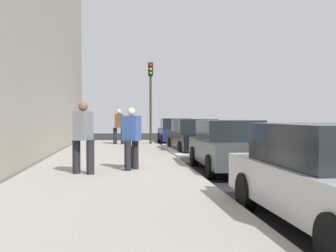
% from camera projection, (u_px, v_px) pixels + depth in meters
% --- Properties ---
extents(ground_plane, '(56.00, 56.00, 0.00)m').
position_uv_depth(ground_plane, '(224.00, 172.00, 12.07)').
color(ground_plane, black).
extents(sidewalk, '(28.00, 4.60, 0.15)m').
position_uv_depth(sidewalk, '(110.00, 171.00, 11.71)').
color(sidewalk, '#A39E93').
rests_on(sidewalk, ground).
extents(lane_stripe_centre, '(28.00, 0.14, 0.01)m').
position_uv_depth(lane_stripe_centre, '(328.00, 170.00, 12.42)').
color(lane_stripe_centre, gold).
rests_on(lane_stripe_centre, ground).
extents(snow_bank_curb, '(6.72, 0.56, 0.22)m').
position_uv_depth(snow_bank_curb, '(175.00, 152.00, 17.72)').
color(snow_bank_curb, white).
rests_on(snow_bank_curb, ground).
extents(parked_car_navy, '(4.34, 1.98, 1.51)m').
position_uv_depth(parked_car_navy, '(175.00, 131.00, 24.09)').
color(parked_car_navy, black).
rests_on(parked_car_navy, ground).
extents(parked_car_black, '(4.75, 2.00, 1.51)m').
position_uv_depth(parked_car_black, '(194.00, 136.00, 17.95)').
color(parked_car_black, black).
rests_on(parked_car_black, ground).
extents(parked_car_charcoal, '(4.68, 1.99, 1.51)m').
position_uv_depth(parked_car_charcoal, '(229.00, 146.00, 12.20)').
color(parked_car_charcoal, black).
rests_on(parked_car_charcoal, ground).
extents(parked_car_silver, '(4.78, 1.96, 1.51)m').
position_uv_depth(parked_car_silver, '(335.00, 177.00, 5.83)').
color(parked_car_silver, black).
rests_on(parked_car_silver, ground).
extents(pedestrian_blue_coat, '(0.50, 0.55, 1.71)m').
position_uv_depth(pedestrian_blue_coat, '(131.00, 137.00, 11.33)').
color(pedestrian_blue_coat, black).
rests_on(pedestrian_blue_coat, sidewalk).
extents(pedestrian_grey_coat, '(0.58, 0.57, 1.84)m').
position_uv_depth(pedestrian_grey_coat, '(83.00, 135.00, 10.52)').
color(pedestrian_grey_coat, black).
rests_on(pedestrian_grey_coat, sidewalk).
extents(pedestrian_brown_coat, '(0.56, 0.60, 1.85)m').
position_uv_depth(pedestrian_brown_coat, '(119.00, 126.00, 21.86)').
color(pedestrian_brown_coat, black).
rests_on(pedestrian_brown_coat, sidewalk).
extents(traffic_light_pole, '(0.35, 0.26, 4.34)m').
position_uv_depth(traffic_light_pole, '(151.00, 89.00, 22.00)').
color(traffic_light_pole, '#2D2D19').
rests_on(traffic_light_pole, sidewalk).
extents(rolling_suitcase, '(0.34, 0.22, 0.97)m').
position_uv_depth(rolling_suitcase, '(134.00, 157.00, 11.89)').
color(rolling_suitcase, black).
rests_on(rolling_suitcase, sidewalk).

